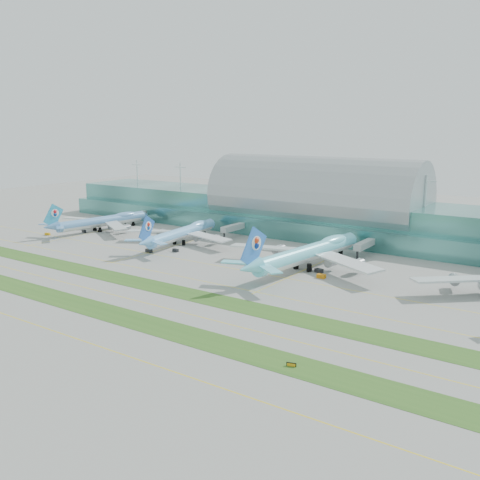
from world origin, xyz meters
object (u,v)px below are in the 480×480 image
Objects in this scene: terminal at (315,208)px; airliner_c at (309,252)px; taxiway_sign_east at (291,365)px; airliner_b at (183,232)px; airliner_a at (103,221)px.

terminal reaches higher than airliner_c.
terminal is 135.61× the size of taxiway_sign_east.
airliner_c reaches higher than taxiway_sign_east.
airliner_b is at bearing -179.00° from airliner_c.
airliner_b is at bearing 8.43° from airliner_a.
airliner_b reaches higher than airliner_a.
airliner_c reaches higher than airliner_b.
airliner_c is (137.65, -7.16, 1.36)m from airliner_a.
airliner_a is 61.11m from airliner_b.
terminal is at bearing 121.64° from airliner_c.
airliner_c is 97.66m from taxiway_sign_east.
airliner_c reaches higher than airliner_a.
terminal is 4.97× the size of airliner_a.
airliner_c is at bearing -13.45° from airliner_b.
airliner_a is 0.81× the size of airliner_c.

